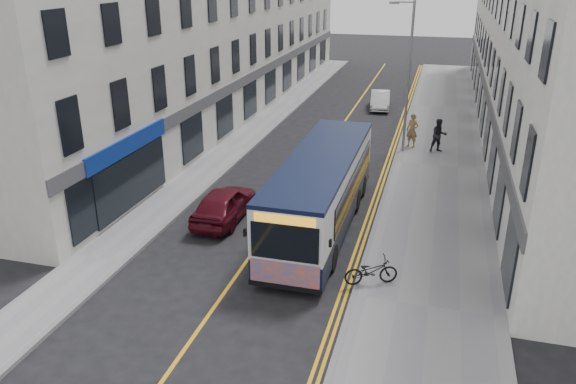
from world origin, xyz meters
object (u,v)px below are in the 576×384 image
Objects in this scene: pedestrian_near at (412,130)px; car_maroon at (224,204)px; pedestrian_far at (439,136)px; bicycle at (371,271)px; city_bus at (321,189)px; car_white at (380,100)px; streetlamp at (407,73)px.

pedestrian_near is 0.47× the size of car_maroon.
bicycle is at bearing -117.13° from pedestrian_far.
car_white is (-0.12, 20.55, -1.03)m from city_bus.
pedestrian_far is 0.45× the size of car_maroon.
bicycle is at bearing -89.08° from streetlamp.
pedestrian_far reaches higher than car_white.
car_maroon is (-8.09, -11.13, -0.34)m from pedestrian_far.
car_white reaches higher than bicycle.
pedestrian_near is at bearing -78.72° from car_white.
city_bus is 2.55× the size of car_maroon.
car_maroon is (-6.64, -11.67, -0.37)m from pedestrian_near.
bicycle is at bearing -57.05° from city_bus.
car_maroon is at bearing 36.93° from bicycle.
city_bus is at bearing 9.15° from bicycle.
bicycle is 15.27m from pedestrian_near.
pedestrian_near is at bearing 76.62° from city_bus.
streetlamp is at bearing 77.98° from city_bus.
pedestrian_far is (1.45, -0.54, -0.03)m from pedestrian_near.
city_bus is at bearing -102.02° from streetlamp.
pedestrian_near is at bearing 61.65° from streetlamp.
pedestrian_near is 0.50× the size of car_white.
car_maroon is at bearing -176.52° from city_bus.
car_maroon is (-6.17, -10.80, -3.69)m from streetlamp.
pedestrian_far is at bearing 2.72° from pedestrian_near.
car_white is at bearing 130.31° from pedestrian_near.
car_maroon is (-6.40, 3.59, 0.12)m from bicycle.
car_white is (-2.84, 9.12, -0.45)m from pedestrian_near.
pedestrian_far is 0.49× the size of car_white.
streetlamp is 3.88m from pedestrian_far.
streetlamp reaches higher than city_bus.
city_bus reaches higher than pedestrian_near.
bicycle is 14.83m from pedestrian_far.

